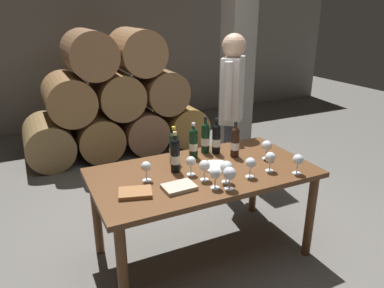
{
  "coord_description": "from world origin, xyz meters",
  "views": [
    {
      "loc": [
        -1.18,
        -2.24,
        1.92
      ],
      "look_at": [
        0.0,
        0.2,
        0.91
      ],
      "focal_mm": 33.76,
      "sensor_mm": 36.0,
      "label": 1
    }
  ],
  "objects_px": {
    "dining_table": "(203,181)",
    "sommelier_presenting": "(232,103)",
    "wine_glass_7": "(298,160)",
    "leather_ledger": "(179,187)",
    "wine_bottle_1": "(235,142)",
    "wine_glass_5": "(230,174)",
    "wine_bottle_4": "(174,148)",
    "wine_glass_1": "(146,167)",
    "serving_plate": "(216,166)",
    "wine_bottle_3": "(216,138)",
    "tasting_notebook": "(135,193)",
    "wine_glass_3": "(226,168)",
    "wine_bottle_5": "(205,137)",
    "wine_glass_4": "(250,163)",
    "wine_bottle_0": "(193,143)",
    "wine_glass_8": "(267,146)",
    "wine_bottle_2": "(175,155)",
    "wine_glass_9": "(215,174)",
    "wine_glass_2": "(191,162)",
    "wine_glass_6": "(270,158)",
    "wine_glass_0": "(205,166)"
  },
  "relations": [
    {
      "from": "wine_glass_0",
      "to": "wine_glass_1",
      "type": "distance_m",
      "value": 0.42
    },
    {
      "from": "sommelier_presenting",
      "to": "wine_glass_3",
      "type": "bearing_deg",
      "value": -123.2
    },
    {
      "from": "dining_table",
      "to": "wine_glass_6",
      "type": "xyz_separation_m",
      "value": [
        0.45,
        -0.23,
        0.2
      ]
    },
    {
      "from": "dining_table",
      "to": "wine_bottle_2",
      "type": "bearing_deg",
      "value": 158.34
    },
    {
      "from": "wine_bottle_0",
      "to": "serving_plate",
      "type": "bearing_deg",
      "value": -75.54
    },
    {
      "from": "wine_bottle_5",
      "to": "tasting_notebook",
      "type": "xyz_separation_m",
      "value": [
        -0.78,
        -0.47,
        -0.12
      ]
    },
    {
      "from": "wine_glass_1",
      "to": "wine_glass_9",
      "type": "bearing_deg",
      "value": -39.22
    },
    {
      "from": "wine_glass_0",
      "to": "wine_glass_8",
      "type": "relative_size",
      "value": 0.98
    },
    {
      "from": "wine_bottle_2",
      "to": "wine_bottle_4",
      "type": "bearing_deg",
      "value": 70.01
    },
    {
      "from": "dining_table",
      "to": "sommelier_presenting",
      "type": "relative_size",
      "value": 0.99
    },
    {
      "from": "wine_bottle_1",
      "to": "wine_bottle_5",
      "type": "distance_m",
      "value": 0.26
    },
    {
      "from": "dining_table",
      "to": "wine_glass_4",
      "type": "relative_size",
      "value": 11.09
    },
    {
      "from": "wine_glass_7",
      "to": "wine_bottle_1",
      "type": "bearing_deg",
      "value": 116.23
    },
    {
      "from": "tasting_notebook",
      "to": "wine_glass_0",
      "type": "bearing_deg",
      "value": 15.29
    },
    {
      "from": "serving_plate",
      "to": "dining_table",
      "type": "bearing_deg",
      "value": -175.63
    },
    {
      "from": "wine_glass_3",
      "to": "wine_glass_2",
      "type": "bearing_deg",
      "value": 127.44
    },
    {
      "from": "wine_bottle_4",
      "to": "serving_plate",
      "type": "relative_size",
      "value": 1.27
    },
    {
      "from": "wine_glass_0",
      "to": "wine_bottle_1",
      "type": "bearing_deg",
      "value": 33.27
    },
    {
      "from": "wine_bottle_2",
      "to": "leather_ledger",
      "type": "distance_m",
      "value": 0.32
    },
    {
      "from": "wine_glass_7",
      "to": "leather_ledger",
      "type": "xyz_separation_m",
      "value": [
        -0.9,
        0.16,
        -0.1
      ]
    },
    {
      "from": "wine_bottle_0",
      "to": "wine_glass_8",
      "type": "xyz_separation_m",
      "value": [
        0.53,
        -0.29,
        -0.02
      ]
    },
    {
      "from": "wine_glass_9",
      "to": "wine_glass_6",
      "type": "bearing_deg",
      "value": 7.23
    },
    {
      "from": "wine_bottle_4",
      "to": "wine_glass_1",
      "type": "bearing_deg",
      "value": -145.46
    },
    {
      "from": "wine_glass_1",
      "to": "wine_glass_3",
      "type": "bearing_deg",
      "value": -28.55
    },
    {
      "from": "wine_bottle_5",
      "to": "wine_glass_4",
      "type": "bearing_deg",
      "value": -83.41
    },
    {
      "from": "wine_bottle_3",
      "to": "tasting_notebook",
      "type": "height_order",
      "value": "wine_bottle_3"
    },
    {
      "from": "wine_bottle_1",
      "to": "wine_bottle_4",
      "type": "distance_m",
      "value": 0.52
    },
    {
      "from": "serving_plate",
      "to": "wine_bottle_3",
      "type": "bearing_deg",
      "value": 60.78
    },
    {
      "from": "wine_glass_4",
      "to": "wine_glass_5",
      "type": "height_order",
      "value": "wine_glass_5"
    },
    {
      "from": "wine_glass_6",
      "to": "sommelier_presenting",
      "type": "relative_size",
      "value": 0.09
    },
    {
      "from": "wine_bottle_1",
      "to": "tasting_notebook",
      "type": "height_order",
      "value": "wine_bottle_1"
    },
    {
      "from": "wine_bottle_3",
      "to": "wine_bottle_0",
      "type": "bearing_deg",
      "value": 178.9
    },
    {
      "from": "wine_glass_4",
      "to": "tasting_notebook",
      "type": "height_order",
      "value": "wine_glass_4"
    },
    {
      "from": "wine_bottle_5",
      "to": "sommelier_presenting",
      "type": "relative_size",
      "value": 0.19
    },
    {
      "from": "wine_bottle_3",
      "to": "wine_glass_8",
      "type": "xyz_separation_m",
      "value": [
        0.31,
        -0.29,
        -0.02
      ]
    },
    {
      "from": "leather_ledger",
      "to": "wine_glass_1",
      "type": "bearing_deg",
      "value": 123.34
    },
    {
      "from": "wine_bottle_5",
      "to": "wine_glass_1",
      "type": "height_order",
      "value": "wine_bottle_5"
    },
    {
      "from": "wine_glass_7",
      "to": "wine_glass_5",
      "type": "bearing_deg",
      "value": 179.31
    },
    {
      "from": "wine_bottle_2",
      "to": "sommelier_presenting",
      "type": "xyz_separation_m",
      "value": [
        0.91,
        0.67,
        0.15
      ]
    },
    {
      "from": "serving_plate",
      "to": "sommelier_presenting",
      "type": "height_order",
      "value": "sommelier_presenting"
    },
    {
      "from": "wine_glass_9",
      "to": "wine_glass_3",
      "type": "bearing_deg",
      "value": 20.9
    },
    {
      "from": "wine_glass_2",
      "to": "wine_glass_9",
      "type": "xyz_separation_m",
      "value": [
        0.06,
        -0.27,
        0.0
      ]
    },
    {
      "from": "wine_bottle_0",
      "to": "wine_glass_2",
      "type": "distance_m",
      "value": 0.35
    },
    {
      "from": "wine_bottle_1",
      "to": "wine_glass_5",
      "type": "height_order",
      "value": "wine_bottle_1"
    },
    {
      "from": "wine_bottle_4",
      "to": "serving_plate",
      "type": "distance_m",
      "value": 0.37
    },
    {
      "from": "wine_bottle_1",
      "to": "wine_glass_1",
      "type": "bearing_deg",
      "value": -172.1
    },
    {
      "from": "wine_glass_2",
      "to": "wine_glass_0",
      "type": "bearing_deg",
      "value": -68.43
    },
    {
      "from": "wine_glass_0",
      "to": "wine_glass_2",
      "type": "xyz_separation_m",
      "value": [
        -0.05,
        0.12,
        -0.01
      ]
    },
    {
      "from": "wine_glass_3",
      "to": "serving_plate",
      "type": "bearing_deg",
      "value": 75.89
    },
    {
      "from": "leather_ledger",
      "to": "wine_bottle_1",
      "type": "bearing_deg",
      "value": 24.6
    }
  ]
}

